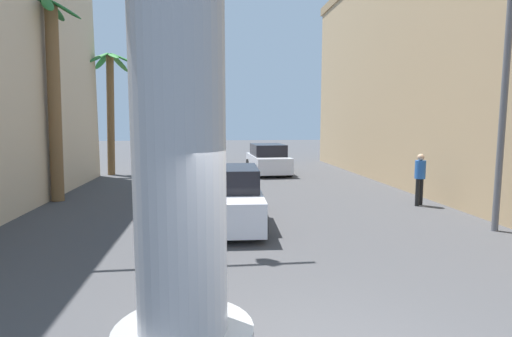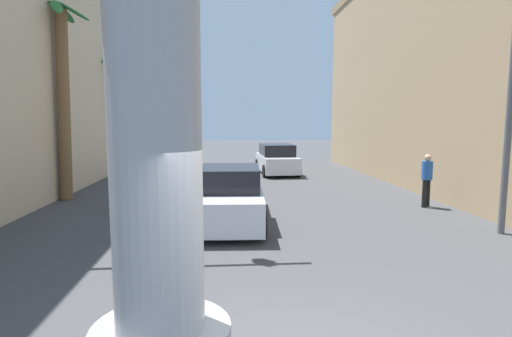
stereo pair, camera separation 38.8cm
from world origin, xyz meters
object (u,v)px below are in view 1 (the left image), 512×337
(traffic_light_mast, at_px, (46,51))
(palm_tree_far_left, at_px, (110,97))
(car_lead, at_px, (223,197))
(palm_tree_mid_left, at_px, (53,87))
(street_lamp, at_px, (495,46))
(pedestrian_mid_right, at_px, (420,175))
(car_far, at_px, (268,160))

(traffic_light_mast, xyz_separation_m, palm_tree_far_left, (-1.63, 12.28, -0.23))
(car_lead, height_order, palm_tree_mid_left, palm_tree_mid_left)
(street_lamp, bearing_deg, pedestrian_mid_right, 90.29)
(pedestrian_mid_right, bearing_deg, palm_tree_far_left, 142.49)
(car_lead, bearing_deg, car_far, 74.80)
(pedestrian_mid_right, bearing_deg, palm_tree_mid_left, 169.07)
(car_far, xyz_separation_m, pedestrian_mid_right, (3.76, -8.75, 0.27))
(palm_tree_mid_left, relative_size, pedestrian_mid_right, 4.02)
(traffic_light_mast, height_order, palm_tree_far_left, palm_tree_far_left)
(palm_tree_mid_left, bearing_deg, car_lead, -33.40)
(street_lamp, bearing_deg, palm_tree_far_left, 134.20)
(traffic_light_mast, relative_size, palm_tree_far_left, 0.96)
(traffic_light_mast, height_order, palm_tree_mid_left, palm_tree_mid_left)
(traffic_light_mast, xyz_separation_m, palm_tree_mid_left, (-1.93, 5.52, -0.29))
(car_lead, bearing_deg, street_lamp, -14.89)
(pedestrian_mid_right, bearing_deg, traffic_light_mast, -162.74)
(traffic_light_mast, bearing_deg, palm_tree_far_left, 97.58)
(car_lead, distance_m, pedestrian_mid_right, 6.66)
(palm_tree_mid_left, bearing_deg, palm_tree_far_left, 87.53)
(traffic_light_mast, relative_size, pedestrian_mid_right, 3.49)
(car_lead, xyz_separation_m, pedestrian_mid_right, (6.51, 1.37, 0.30))
(car_lead, relative_size, palm_tree_mid_left, 0.71)
(street_lamp, relative_size, car_lead, 1.57)
(street_lamp, bearing_deg, traffic_light_mast, -179.62)
(palm_tree_mid_left, bearing_deg, pedestrian_mid_right, -10.93)
(traffic_light_mast, distance_m, pedestrian_mid_right, 11.19)
(car_lead, bearing_deg, pedestrian_mid_right, 11.93)
(traffic_light_mast, relative_size, car_far, 1.39)
(palm_tree_far_left, bearing_deg, palm_tree_mid_left, -92.47)
(street_lamp, height_order, car_far, street_lamp)
(street_lamp, height_order, palm_tree_mid_left, street_lamp)
(palm_tree_mid_left, height_order, pedestrian_mid_right, palm_tree_mid_left)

